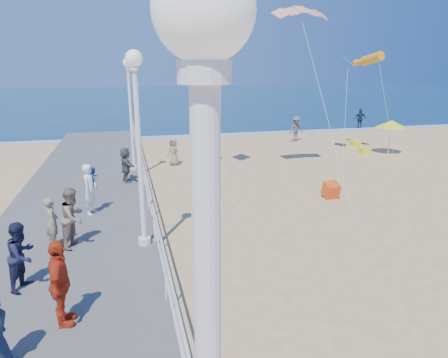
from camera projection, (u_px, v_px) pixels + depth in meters
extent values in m
plane|color=#DFB174|center=(315.00, 238.00, 12.79)|extent=(160.00, 160.00, 0.00)
cube|color=#0C2F4D|center=(154.00, 97.00, 73.50)|extent=(160.00, 90.00, 0.05)
cube|color=silver|center=(198.00, 136.00, 31.93)|extent=(160.00, 1.20, 0.04)
cube|color=slate|center=(66.00, 259.00, 10.98)|extent=(5.00, 44.00, 0.40)
cube|color=white|center=(153.00, 209.00, 11.21)|extent=(0.05, 42.00, 0.06)
cube|color=white|center=(154.00, 225.00, 11.35)|extent=(0.05, 42.00, 0.04)
sphere|color=white|center=(204.00, 10.00, 1.65)|extent=(0.44, 0.44, 0.44)
cylinder|color=white|center=(144.00, 241.00, 11.40)|extent=(0.36, 0.36, 0.20)
cylinder|color=white|center=(140.00, 161.00, 10.77)|extent=(0.14, 0.14, 4.70)
sphere|color=white|center=(134.00, 58.00, 10.05)|extent=(0.44, 0.44, 0.44)
cylinder|color=white|center=(134.00, 167.00, 19.81)|extent=(0.36, 0.36, 0.20)
cylinder|color=white|center=(131.00, 120.00, 19.17)|extent=(0.14, 0.14, 4.70)
sphere|color=white|center=(128.00, 63.00, 18.46)|extent=(0.44, 0.44, 0.44)
imported|color=white|center=(90.00, 189.00, 13.60)|extent=(0.64, 0.75, 1.75)
imported|color=#2D6BA9|center=(94.00, 178.00, 13.68)|extent=(0.41, 0.46, 0.76)
imported|color=gray|center=(73.00, 217.00, 11.10)|extent=(0.94, 1.03, 1.71)
imported|color=red|center=(60.00, 284.00, 7.63)|extent=(0.46, 1.05, 1.77)
imported|color=#4F5054|center=(126.00, 165.00, 17.48)|extent=(0.75, 1.49, 1.54)
imported|color=gray|center=(52.00, 222.00, 11.09)|extent=(0.44, 0.58, 1.45)
imported|color=#1A1B39|center=(22.00, 255.00, 8.98)|extent=(0.85, 0.94, 1.59)
imported|color=#555559|center=(296.00, 129.00, 29.39)|extent=(1.34, 0.98, 1.86)
imported|color=#192637|center=(360.00, 119.00, 35.60)|extent=(1.09, 0.56, 1.77)
imported|color=gray|center=(174.00, 152.00, 22.18)|extent=(0.86, 0.85, 1.50)
cube|color=red|center=(331.00, 191.00, 16.62)|extent=(0.58, 0.73, 0.74)
cylinder|color=white|center=(390.00, 140.00, 24.99)|extent=(0.05, 0.05, 1.80)
cone|color=#EFF519|center=(391.00, 124.00, 24.72)|extent=(1.90, 1.90, 0.45)
cube|color=yellow|center=(355.00, 144.00, 27.66)|extent=(0.55, 0.55, 0.40)
cube|color=yellow|center=(364.00, 151.00, 25.25)|extent=(0.55, 0.55, 0.40)
cylinder|color=orange|center=(372.00, 58.00, 24.06)|extent=(0.97, 2.48, 1.04)
cube|color=#FF5F5D|center=(221.00, 24.00, 18.22)|extent=(1.45, 1.43, 0.81)
cube|color=#26B27C|center=(348.00, 61.00, 23.53)|extent=(1.22, 1.29, 0.67)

